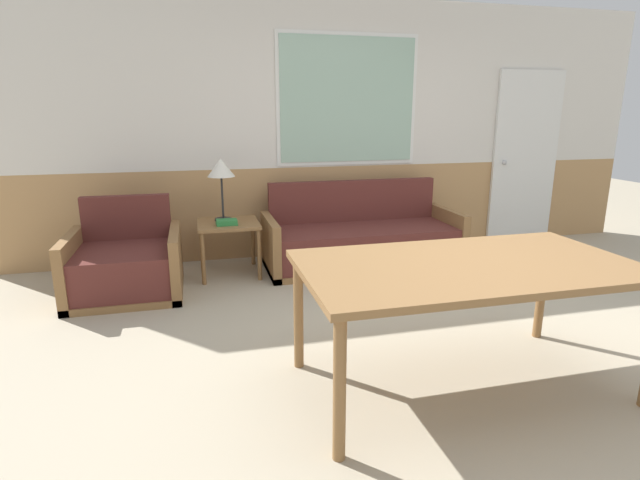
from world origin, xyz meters
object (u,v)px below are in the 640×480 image
(side_table, at_px, (229,230))
(armchair, at_px, (126,266))
(couch, at_px, (362,241))
(table_lamp, at_px, (221,170))
(dining_table, at_px, (467,274))

(side_table, bearing_deg, armchair, -160.08)
(armchair, xyz_separation_m, side_table, (0.92, 0.33, 0.20))
(couch, height_order, side_table, couch)
(couch, bearing_deg, armchair, -172.70)
(table_lamp, bearing_deg, couch, -5.89)
(dining_table, bearing_deg, armchair, 134.74)
(armchair, bearing_deg, table_lamp, 20.90)
(armchair, xyz_separation_m, dining_table, (2.06, -2.08, 0.44))
(side_table, bearing_deg, dining_table, -64.61)
(couch, relative_size, dining_table, 1.07)
(armchair, height_order, side_table, armchair)
(armchair, relative_size, dining_table, 0.50)
(couch, relative_size, table_lamp, 3.30)
(couch, distance_m, armchair, 2.29)
(armchair, height_order, table_lamp, table_lamp)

